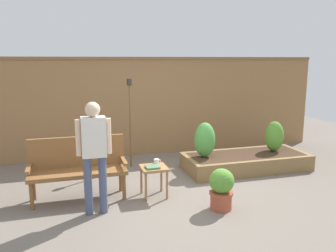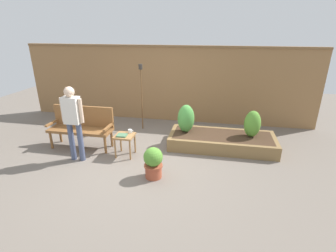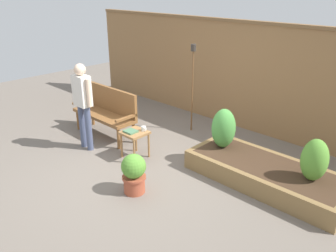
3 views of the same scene
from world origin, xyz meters
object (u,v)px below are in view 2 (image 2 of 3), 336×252
(side_table, at_px, (125,139))
(shrub_near_bench, at_px, (186,119))
(shrub_far_corner, at_px, (252,124))
(cup_on_table, at_px, (130,131))
(potted_boxwood, at_px, (153,162))
(garden_bench, at_px, (82,124))
(person_by_bench, at_px, (73,118))
(book_on_table, at_px, (122,135))
(tiki_torch, at_px, (141,86))

(side_table, relative_size, shrub_near_bench, 0.73)
(shrub_near_bench, xyz_separation_m, shrub_far_corner, (1.49, 0.00, -0.03))
(cup_on_table, bearing_deg, potted_boxwood, -49.93)
(garden_bench, xyz_separation_m, person_by_bench, (0.21, -0.66, 0.39))
(potted_boxwood, height_order, shrub_far_corner, shrub_far_corner)
(book_on_table, xyz_separation_m, potted_boxwood, (0.84, -0.67, -0.18))
(shrub_near_bench, height_order, shrub_far_corner, shrub_near_bench)
(book_on_table, bearing_deg, person_by_bench, -161.94)
(side_table, distance_m, shrub_near_bench, 1.50)
(garden_bench, distance_m, cup_on_table, 1.22)
(tiki_torch, bearing_deg, side_table, -87.19)
(potted_boxwood, height_order, person_by_bench, person_by_bench)
(book_on_table, height_order, person_by_bench, person_by_bench)
(side_table, relative_size, potted_boxwood, 0.81)
(cup_on_table, xyz_separation_m, person_by_bench, (-1.00, -0.51, 0.41))
(side_table, bearing_deg, potted_boxwood, -41.95)
(potted_boxwood, distance_m, tiki_torch, 2.62)
(cup_on_table, relative_size, shrub_far_corner, 0.19)
(shrub_far_corner, height_order, tiki_torch, tiki_torch)
(potted_boxwood, bearing_deg, garden_bench, 152.45)
(side_table, height_order, shrub_far_corner, shrub_far_corner)
(garden_bench, xyz_separation_m, potted_boxwood, (1.93, -1.01, -0.23))
(garden_bench, relative_size, shrub_near_bench, 2.19)
(side_table, relative_size, person_by_bench, 0.31)
(person_by_bench, bearing_deg, garden_bench, 107.87)
(garden_bench, height_order, tiki_torch, tiki_torch)
(cup_on_table, distance_m, shrub_near_bench, 1.34)
(book_on_table, height_order, shrub_far_corner, shrub_far_corner)
(book_on_table, height_order, potted_boxwood, potted_boxwood)
(shrub_near_bench, distance_m, person_by_bench, 2.47)
(side_table, bearing_deg, person_by_bench, -157.87)
(side_table, relative_size, cup_on_table, 4.20)
(potted_boxwood, relative_size, shrub_far_corner, 0.99)
(shrub_far_corner, bearing_deg, person_by_bench, -161.00)
(side_table, distance_m, cup_on_table, 0.20)
(side_table, relative_size, shrub_far_corner, 0.79)
(tiki_torch, xyz_separation_m, person_by_bench, (-0.84, -1.96, -0.26))
(person_by_bench, bearing_deg, shrub_far_corner, 19.00)
(book_on_table, distance_m, tiki_torch, 1.79)
(cup_on_table, xyz_separation_m, shrub_far_corner, (2.60, 0.73, 0.08))
(person_by_bench, bearing_deg, side_table, 22.13)
(cup_on_table, distance_m, tiki_torch, 1.61)
(potted_boxwood, bearing_deg, shrub_near_bench, 76.18)
(garden_bench, height_order, shrub_near_bench, shrub_near_bench)
(cup_on_table, relative_size, tiki_torch, 0.07)
(garden_bench, xyz_separation_m, side_table, (1.13, -0.28, -0.15))
(shrub_near_bench, height_order, tiki_torch, tiki_torch)
(garden_bench, relative_size, person_by_bench, 0.92)
(book_on_table, xyz_separation_m, person_by_bench, (-0.88, -0.31, 0.44))
(shrub_far_corner, bearing_deg, cup_on_table, -164.32)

